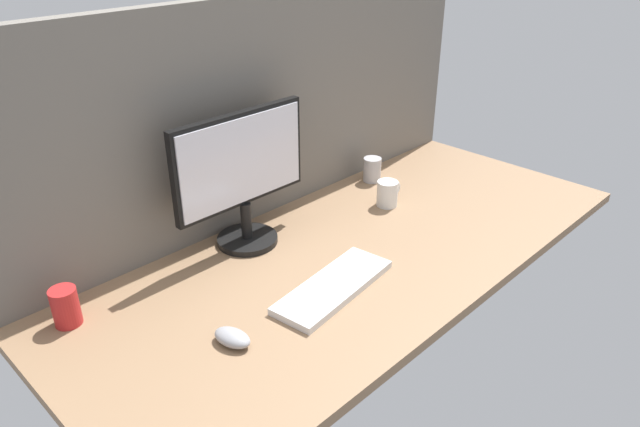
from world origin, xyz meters
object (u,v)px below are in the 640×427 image
at_px(monitor, 242,173).
at_px(mug_steel, 372,170).
at_px(mug_ceramic_white, 388,193).
at_px(mouse, 232,338).
at_px(mug_red_plastic, 66,307).
at_px(keyboard, 334,287).

relative_size(monitor, mug_steel, 5.04).
bearing_deg(mug_ceramic_white, monitor, 162.96).
height_order(mouse, mug_red_plastic, mug_red_plastic).
bearing_deg(mouse, mug_red_plastic, 112.68).
bearing_deg(mug_steel, mug_red_plastic, -179.10).
bearing_deg(mug_ceramic_white, mug_red_plastic, 171.91).
distance_m(mug_red_plastic, mug_ceramic_white, 1.04).
distance_m(monitor, mug_red_plastic, 0.57).
bearing_deg(mouse, keyboard, -14.70).
distance_m(monitor, mug_steel, 0.63).
distance_m(mouse, mug_steel, 0.99).
distance_m(monitor, keyboard, 0.42).
distance_m(keyboard, mug_steel, 0.71).
bearing_deg(monitor, keyboard, -90.10).
height_order(monitor, mouse, monitor).
bearing_deg(mug_ceramic_white, mouse, -166.50).
bearing_deg(monitor, mouse, -132.97).
height_order(keyboard, mug_ceramic_white, mug_ceramic_white).
bearing_deg(monitor, mug_ceramic_white, -17.04).
xyz_separation_m(keyboard, mug_ceramic_white, (0.49, 0.21, 0.03)).
bearing_deg(mug_red_plastic, keyboard, -33.21).
xyz_separation_m(monitor, mug_red_plastic, (-0.55, -0.00, -0.17)).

